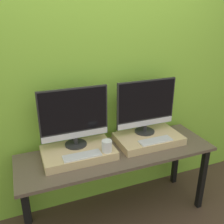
{
  "coord_description": "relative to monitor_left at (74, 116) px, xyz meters",
  "views": [
    {
      "loc": [
        -0.76,
        -1.5,
        1.88
      ],
      "look_at": [
        0.0,
        0.41,
        1.05
      ],
      "focal_mm": 40.0,
      "sensor_mm": 36.0,
      "label": 1
    }
  ],
  "objects": [
    {
      "name": "wall_back",
      "position": [
        0.34,
        0.22,
        0.24
      ],
      "size": [
        8.0,
        0.04,
        2.6
      ],
      "color": "#8CC638",
      "rests_on": "ground_plane"
    },
    {
      "name": "workbench",
      "position": [
        0.34,
        -0.13,
        -0.43
      ],
      "size": [
        1.76,
        0.56,
        0.71
      ],
      "color": "brown",
      "rests_on": "ground_plane"
    },
    {
      "name": "wooden_riser_left",
      "position": [
        -0.0,
        -0.08,
        -0.31
      ],
      "size": [
        0.61,
        0.37,
        0.07
      ],
      "color": "#D6B77F",
      "rests_on": "workbench"
    },
    {
      "name": "monitor_left",
      "position": [
        0.0,
        0.0,
        0.0
      ],
      "size": [
        0.59,
        0.19,
        0.52
      ],
      "color": "#282828",
      "rests_on": "wooden_riser_left"
    },
    {
      "name": "keyboard_left",
      "position": [
        -0.0,
        -0.2,
        -0.27
      ],
      "size": [
        0.31,
        0.1,
        0.01
      ],
      "color": "silver",
      "rests_on": "wooden_riser_left"
    },
    {
      "name": "mug",
      "position": [
        0.21,
        -0.2,
        -0.23
      ],
      "size": [
        0.09,
        0.09,
        0.1
      ],
      "color": "white",
      "rests_on": "wooden_riser_left"
    },
    {
      "name": "wooden_riser_right",
      "position": [
        0.69,
        -0.08,
        -0.31
      ],
      "size": [
        0.61,
        0.37,
        0.07
      ],
      "color": "#D6B77F",
      "rests_on": "workbench"
    },
    {
      "name": "monitor_right",
      "position": [
        0.69,
        0.0,
        0.0
      ],
      "size": [
        0.59,
        0.19,
        0.52
      ],
      "color": "#282828",
      "rests_on": "wooden_riser_right"
    },
    {
      "name": "keyboard_right",
      "position": [
        0.69,
        -0.2,
        -0.27
      ],
      "size": [
        0.31,
        0.1,
        0.01
      ],
      "color": "silver",
      "rests_on": "wooden_riser_right"
    }
  ]
}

